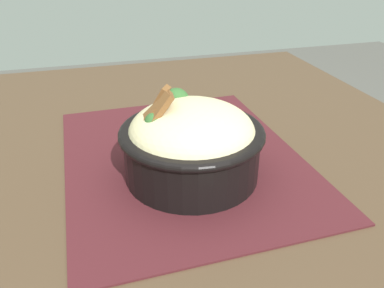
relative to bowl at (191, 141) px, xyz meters
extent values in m
cube|color=#4C3826|center=(0.07, 0.00, -0.07)|extent=(1.03, 0.93, 0.03)
cylinder|color=#412F20|center=(0.52, -0.40, -0.43)|extent=(0.04, 0.04, 0.68)
cylinder|color=#412F20|center=(0.52, 0.40, -0.43)|extent=(0.04, 0.04, 0.68)
cube|color=#47191E|center=(0.05, 0.00, -0.06)|extent=(0.45, 0.37, 0.00)
cylinder|color=black|center=(0.00, 0.00, -0.02)|extent=(0.19, 0.19, 0.07)
torus|color=black|center=(0.00, 0.00, 0.01)|extent=(0.20, 0.20, 0.01)
ellipsoid|color=beige|center=(0.00, 0.00, 0.01)|extent=(0.25, 0.25, 0.08)
sphere|color=#32612C|center=(0.05, 0.01, 0.04)|extent=(0.04, 0.04, 0.04)
sphere|color=#32612C|center=(-0.01, 0.05, 0.04)|extent=(0.03, 0.03, 0.03)
cylinder|color=orange|center=(-0.01, 0.03, 0.03)|extent=(0.03, 0.02, 0.01)
cylinder|color=orange|center=(-0.01, -0.01, 0.03)|extent=(0.03, 0.03, 0.01)
cylinder|color=orange|center=(0.02, 0.00, 0.03)|extent=(0.03, 0.01, 0.01)
cube|color=brown|center=(0.03, 0.04, 0.05)|extent=(0.04, 0.04, 0.06)
cube|color=brown|center=(0.02, 0.05, 0.05)|extent=(0.03, 0.05, 0.04)
cube|color=brown|center=(0.00, 0.05, 0.05)|extent=(0.03, 0.05, 0.05)
cube|color=brown|center=(-0.01, 0.05, 0.05)|extent=(0.02, 0.05, 0.05)
cube|color=silver|center=(0.12, -0.04, -0.05)|extent=(0.01, 0.07, 0.00)
cube|color=silver|center=(0.12, 0.00, -0.05)|extent=(0.01, 0.01, 0.00)
cube|color=silver|center=(0.12, 0.02, -0.05)|extent=(0.02, 0.03, 0.00)
cube|color=silver|center=(0.13, 0.05, -0.05)|extent=(0.00, 0.02, 0.00)
cube|color=silver|center=(0.12, 0.05, -0.05)|extent=(0.00, 0.02, 0.00)
cube|color=silver|center=(0.12, 0.05, -0.05)|extent=(0.00, 0.02, 0.00)
cube|color=silver|center=(0.11, 0.05, -0.05)|extent=(0.00, 0.02, 0.00)
camera|label=1|loc=(-0.46, 0.13, 0.25)|focal=36.11mm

